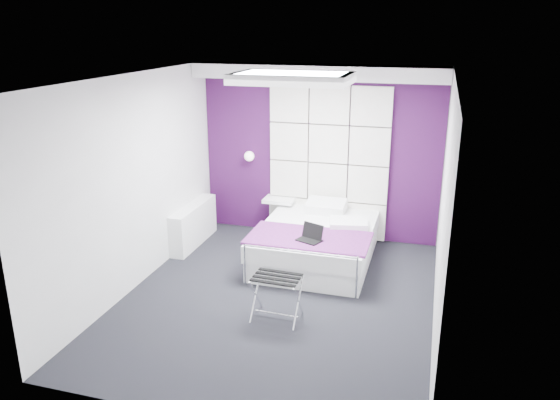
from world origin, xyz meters
name	(u,v)px	position (x,y,z in m)	size (l,w,h in m)	color
floor	(278,298)	(0.00, 0.00, 0.00)	(4.40, 4.40, 0.00)	black
ceiling	(278,78)	(0.00, 0.00, 2.60)	(4.40, 4.40, 0.00)	white
wall_back	(319,153)	(0.00, 2.20, 1.30)	(3.60, 3.60, 0.00)	silver
wall_left	(136,183)	(-1.80, 0.00, 1.30)	(4.40, 4.40, 0.00)	silver
wall_right	(444,210)	(1.80, 0.00, 1.30)	(4.40, 4.40, 0.00)	silver
accent_wall	(319,153)	(0.00, 2.19, 1.30)	(3.58, 0.02, 2.58)	#340D38
soffit	(318,72)	(0.00, 1.95, 2.50)	(3.58, 0.50, 0.20)	white
headboard	(328,163)	(0.15, 2.14, 1.17)	(1.80, 0.08, 2.30)	silver
skylight	(292,77)	(0.00, 0.60, 2.55)	(1.36, 0.86, 0.12)	white
wall_lamp	(250,156)	(-1.05, 2.06, 1.22)	(0.15, 0.15, 0.15)	white
radiator	(194,225)	(-1.69, 1.30, 0.30)	(0.22, 1.20, 0.60)	white
bed	(316,242)	(0.20, 1.20, 0.28)	(1.56, 1.88, 0.67)	white
nightstand	(280,200)	(-0.57, 2.02, 0.57)	(0.46, 0.36, 0.05)	white
luggage_rack	(277,298)	(0.12, -0.44, 0.26)	(0.52, 0.38, 0.51)	silver
laptop	(310,236)	(0.23, 0.65, 0.58)	(0.30, 0.21, 0.22)	black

